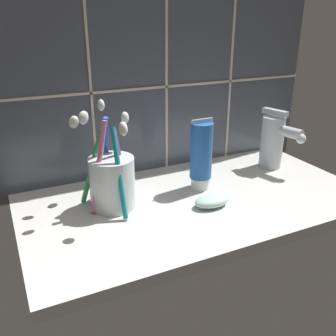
% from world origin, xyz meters
% --- Properties ---
extents(sink_counter, '(0.65, 0.35, 0.02)m').
position_xyz_m(sink_counter, '(0.00, 0.00, 0.01)').
color(sink_counter, silver).
rests_on(sink_counter, ground).
extents(tile_wall_backsplash, '(0.75, 0.02, 0.54)m').
position_xyz_m(tile_wall_backsplash, '(0.00, 0.18, 0.27)').
color(tile_wall_backsplash, '#4C515B').
rests_on(tile_wall_backsplash, ground).
extents(toothbrush_cup, '(0.12, 0.15, 0.19)m').
position_xyz_m(toothbrush_cup, '(-0.16, 0.04, 0.07)').
color(toothbrush_cup, silver).
rests_on(toothbrush_cup, sink_counter).
extents(toothpaste_tube, '(0.05, 0.04, 0.14)m').
position_xyz_m(toothpaste_tube, '(0.03, 0.04, 0.09)').
color(toothpaste_tube, white).
rests_on(toothpaste_tube, sink_counter).
extents(sink_faucet, '(0.05, 0.11, 0.13)m').
position_xyz_m(sink_faucet, '(0.23, 0.06, 0.08)').
color(sink_faucet, silver).
rests_on(sink_faucet, sink_counter).
extents(soap_bar, '(0.07, 0.04, 0.02)m').
position_xyz_m(soap_bar, '(0.01, -0.04, 0.03)').
color(soap_bar, silver).
rests_on(soap_bar, sink_counter).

